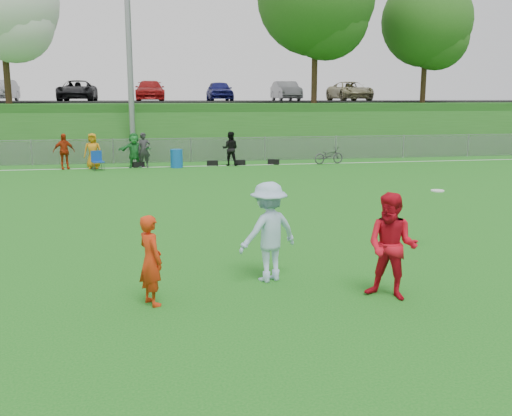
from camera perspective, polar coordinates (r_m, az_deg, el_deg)
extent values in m
plane|color=#146115|center=(11.02, 0.95, -6.90)|extent=(120.00, 120.00, 0.00)
cube|color=white|center=(28.55, -6.22, 4.17)|extent=(60.00, 0.10, 0.01)
cube|color=gray|center=(30.47, -6.53, 5.72)|extent=(58.00, 0.02, 1.20)
cube|color=gray|center=(30.42, -6.56, 6.94)|extent=(58.00, 0.04, 0.04)
cylinder|color=gray|center=(31.20, -12.58, 15.59)|extent=(0.30, 0.30, 12.00)
cube|color=#1D5417|center=(41.37, -7.64, 8.34)|extent=(120.00, 18.00, 3.00)
cube|color=black|center=(43.32, -7.84, 10.50)|extent=(120.00, 12.00, 0.10)
cylinder|color=black|center=(36.31, -23.92, 15.45)|extent=(0.36, 0.36, 7.50)
sphere|color=white|center=(36.53, -24.16, 18.37)|extent=(6.30, 6.30, 6.30)
sphere|color=white|center=(35.97, -23.16, 16.76)|extent=(4.50, 4.50, 4.50)
cylinder|color=black|center=(36.41, 5.94, 17.08)|extent=(0.36, 0.36, 8.50)
sphere|color=#1F5216|center=(36.40, 7.06, 18.41)|extent=(5.10, 5.10, 5.10)
cylinder|color=black|center=(40.65, 16.57, 15.00)|extent=(0.36, 0.36, 7.00)
sphere|color=#1F5216|center=(40.82, 16.71, 17.44)|extent=(5.88, 5.88, 5.88)
sphere|color=#1F5216|center=(40.71, 17.61, 15.93)|extent=(4.20, 4.20, 4.20)
imported|color=gray|center=(43.42, -24.10, 10.68)|extent=(1.52, 4.37, 1.44)
imported|color=black|center=(42.56, -17.43, 11.14)|extent=(2.39, 5.18, 1.44)
imported|color=maroon|center=(42.28, -10.56, 11.45)|extent=(2.02, 4.96, 1.44)
imported|color=navy|center=(42.58, -3.68, 11.61)|extent=(1.70, 4.23, 1.44)
imported|color=slate|center=(43.46, 3.02, 11.61)|extent=(1.52, 4.37, 1.44)
imported|color=tan|center=(44.89, 9.36, 11.46)|extent=(2.39, 5.18, 1.44)
imported|color=#A82A0B|center=(28.68, -18.66, 5.38)|extent=(1.07, 0.70, 1.69)
imported|color=#C57D12|center=(28.52, -16.01, 5.51)|extent=(0.84, 0.55, 1.69)
imported|color=#217D32|center=(28.40, -12.07, 5.67)|extent=(1.64, 0.79, 1.69)
imported|color=#2A292C|center=(28.39, -11.14, 5.70)|extent=(0.67, 0.49, 1.69)
imported|color=black|center=(28.66, -2.59, 5.95)|extent=(0.97, 0.85, 1.69)
cube|color=black|center=(28.57, -11.67, 4.27)|extent=(0.61, 0.44, 0.26)
cube|color=black|center=(28.72, -4.38, 4.50)|extent=(0.56, 0.31, 0.26)
cube|color=black|center=(28.90, -1.64, 4.57)|extent=(0.55, 0.29, 0.26)
cube|color=black|center=(29.22, 1.76, 4.64)|extent=(0.62, 0.50, 0.26)
imported|color=red|center=(9.56, -10.48, -5.15)|extent=(0.58, 0.66, 1.52)
imported|color=red|center=(9.91, 13.43, -3.75)|extent=(1.13, 1.10, 1.83)
imported|color=#A0BFDE|center=(10.59, 1.27, -2.40)|extent=(1.38, 1.11, 1.87)
cylinder|color=white|center=(13.36, 17.70, 1.66)|extent=(0.29, 0.29, 0.03)
cylinder|color=#0F51A4|center=(28.11, -7.95, 4.93)|extent=(0.61, 0.61, 0.89)
cube|color=navy|center=(27.75, -15.53, 4.47)|extent=(0.64, 0.64, 0.05)
cube|color=navy|center=(27.95, -15.68, 5.03)|extent=(0.49, 0.20, 0.51)
imported|color=#2F2F31|center=(29.64, 7.29, 5.24)|extent=(1.75, 0.96, 0.87)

